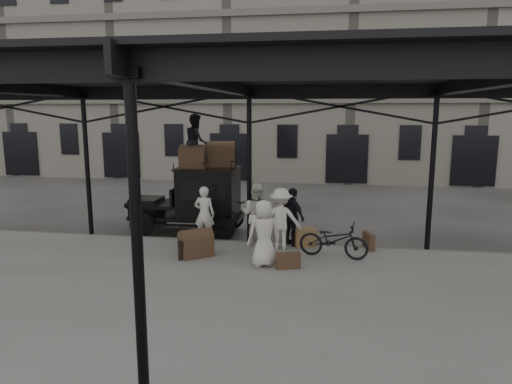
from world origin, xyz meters
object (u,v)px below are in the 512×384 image
taxi (199,197)px  porter_official (292,217)px  steamer_trunk_platform (196,245)px  steamer_trunk_roof_near (194,158)px  porter_left (204,214)px  bicycle (333,240)px

taxi → porter_official: taxi is taller
steamer_trunk_platform → steamer_trunk_roof_near: bearing=69.0°
porter_left → porter_official: 2.57m
taxi → porter_left: (0.54, -1.33, -0.23)m
bicycle → steamer_trunk_roof_near: steamer_trunk_roof_near is taller
porter_official → steamer_trunk_roof_near: 3.69m
bicycle → steamer_trunk_roof_near: size_ratio=2.19×
steamer_trunk_roof_near → steamer_trunk_platform: bearing=-71.7°
steamer_trunk_roof_near → porter_official: bearing=-17.5°
steamer_trunk_roof_near → porter_left: bearing=-59.0°
porter_official → steamer_trunk_platform: (-2.42, -1.41, -0.52)m
taxi → steamer_trunk_roof_near: bearing=-108.1°
steamer_trunk_roof_near → steamer_trunk_platform: steamer_trunk_roof_near is taller
porter_official → steamer_trunk_platform: size_ratio=1.97×
porter_left → steamer_trunk_roof_near: size_ratio=1.99×
taxi → porter_official: size_ratio=2.21×
porter_left → steamer_trunk_roof_near: (-0.62, 1.09, 1.51)m
steamer_trunk_platform → porter_official: bearing=-7.8°
porter_official → steamer_trunk_roof_near: size_ratio=2.01×
porter_official → steamer_trunk_roof_near: (-3.18, 1.09, 1.50)m
porter_official → bicycle: 1.52m
porter_official → bicycle: bearing=-172.7°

